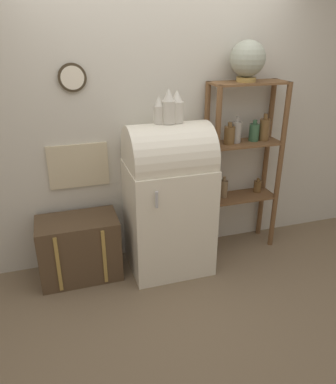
# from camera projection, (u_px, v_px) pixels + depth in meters

# --- Properties ---
(ground_plane) EXTENTS (12.00, 12.00, 0.00)m
(ground_plane) POSITION_uv_depth(u_px,v_px,m) (176.00, 278.00, 3.42)
(ground_plane) COLOR #7A664C
(wall_back) EXTENTS (7.00, 0.09, 2.70)m
(wall_back) POSITION_uv_depth(u_px,v_px,m) (157.00, 118.00, 3.38)
(wall_back) COLOR beige
(wall_back) RESTS_ON ground_plane
(refrigerator) EXTENTS (0.73, 0.65, 1.38)m
(refrigerator) POSITION_uv_depth(u_px,v_px,m) (168.00, 197.00, 3.35)
(refrigerator) COLOR silver
(refrigerator) RESTS_ON ground_plane
(suitcase_trunk) EXTENTS (0.70, 0.42, 0.58)m
(suitcase_trunk) POSITION_uv_depth(u_px,v_px,m) (79.00, 248.00, 3.35)
(suitcase_trunk) COLOR brown
(suitcase_trunk) RESTS_ON ground_plane
(shelf_unit) EXTENTS (0.72, 0.30, 1.66)m
(shelf_unit) POSITION_uv_depth(u_px,v_px,m) (243.00, 156.00, 3.58)
(shelf_unit) COLOR brown
(shelf_unit) RESTS_ON ground_plane
(globe) EXTENTS (0.31, 0.31, 0.35)m
(globe) POSITION_uv_depth(u_px,v_px,m) (248.00, 59.00, 3.21)
(globe) COLOR #AD8942
(globe) RESTS_ON shelf_unit
(vase_left) EXTENTS (0.08, 0.08, 0.22)m
(vase_left) POSITION_uv_depth(u_px,v_px,m) (159.00, 111.00, 3.03)
(vase_left) COLOR beige
(vase_left) RESTS_ON refrigerator
(vase_center) EXTENTS (0.11, 0.11, 0.28)m
(vase_center) POSITION_uv_depth(u_px,v_px,m) (169.00, 107.00, 3.02)
(vase_center) COLOR beige
(vase_center) RESTS_ON refrigerator
(vase_right) EXTENTS (0.11, 0.11, 0.26)m
(vase_right) POSITION_uv_depth(u_px,v_px,m) (177.00, 107.00, 3.06)
(vase_right) COLOR beige
(vase_right) RESTS_ON refrigerator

